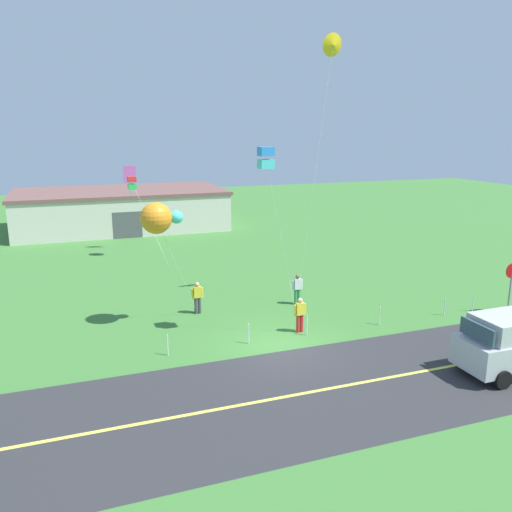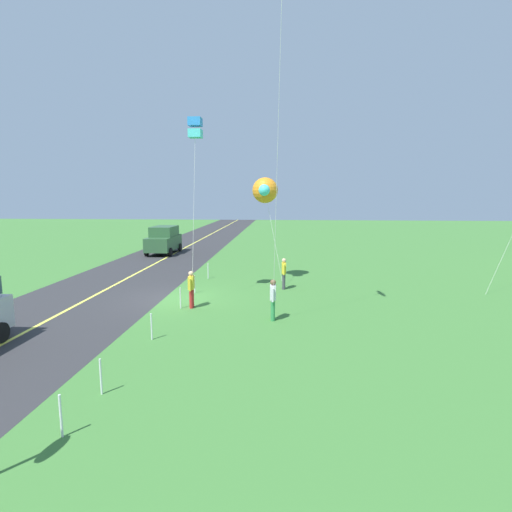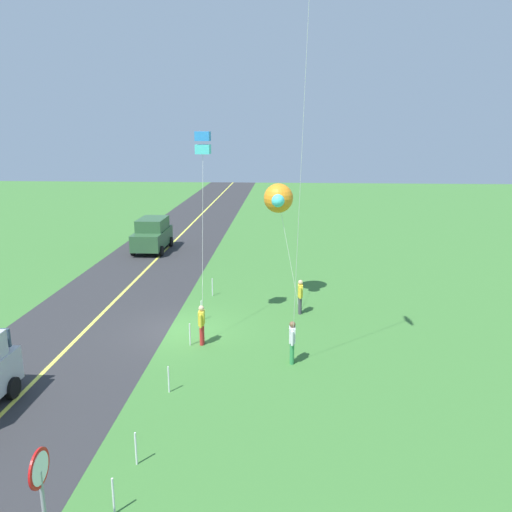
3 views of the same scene
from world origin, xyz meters
name	(u,v)px [view 3 (image 3 of 3)]	position (x,y,z in m)	size (l,w,h in m)	color
ground_plane	(181,330)	(0.00, 0.00, -0.05)	(120.00, 120.00, 0.10)	#3D7533
asphalt_road	(89,327)	(0.00, -4.00, 0.00)	(120.00, 7.00, 0.00)	#2D2D30
road_centre_stripe	(88,327)	(0.00, -4.00, 0.01)	(120.00, 0.16, 0.00)	#E5E04C
car_parked_west_far	(152,234)	(-14.16, -4.84, 1.15)	(4.40, 2.12, 2.24)	#2D5633
stop_sign	(41,486)	(12.14, -0.10, 1.80)	(0.76, 0.08, 2.56)	gray
person_adult_near	(300,295)	(-2.26, 5.08, 0.86)	(0.58, 0.22, 1.60)	#3F3F47
person_adult_companion	(202,323)	(1.45, 1.15, 0.86)	(0.58, 0.22, 1.60)	red
person_child_watcher	(292,341)	(2.92, 4.67, 0.86)	(0.58, 0.22, 1.60)	#338C4C
kite_red_low	(278,198)	(-4.20, 4.00, 5.04)	(2.72, 1.78, 5.74)	silver
kite_blue_mid	(203,143)	(-0.22, 1.10, 7.70)	(1.96, 0.56, 8.16)	silver
fence_post_0	(212,287)	(-4.56, 0.70, 0.45)	(0.05, 0.05, 0.90)	silver
fence_post_1	(201,311)	(-1.12, 0.70, 0.45)	(0.05, 0.05, 0.90)	silver
fence_post_2	(190,334)	(1.59, 0.70, 0.45)	(0.05, 0.05, 0.90)	silver
fence_post_3	(169,379)	(5.30, 0.70, 0.45)	(0.05, 0.05, 0.90)	silver
fence_post_4	(136,449)	(8.97, 0.70, 0.45)	(0.05, 0.05, 0.90)	silver
fence_post_5	(113,496)	(10.70, 0.70, 0.45)	(0.05, 0.05, 0.90)	silver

